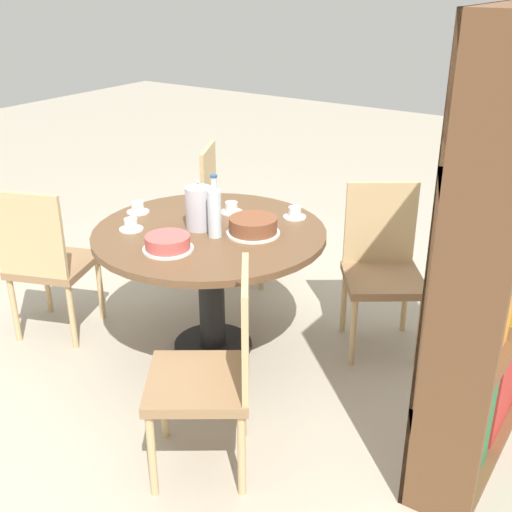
% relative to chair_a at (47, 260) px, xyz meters
% --- Properties ---
extents(ground_plane, '(14.00, 14.00, 0.00)m').
position_rel_chair_a_xyz_m(ground_plane, '(-0.40, 0.86, -0.48)').
color(ground_plane, '#B2A893').
extents(dining_table, '(1.24, 1.24, 0.72)m').
position_rel_chair_a_xyz_m(dining_table, '(-0.40, 0.86, 0.10)').
color(dining_table, black).
rests_on(dining_table, ground_plane).
extents(chair_a, '(0.54, 0.54, 0.92)m').
position_rel_chair_a_xyz_m(chair_a, '(0.00, 0.00, 0.00)').
color(chair_a, tan).
rests_on(chair_a, ground_plane).
extents(chair_b, '(0.58, 0.58, 0.92)m').
position_rel_chair_a_xyz_m(chair_b, '(0.35, 1.45, 0.00)').
color(chair_b, tan).
rests_on(chair_b, ground_plane).
extents(chair_c, '(0.58, 0.58, 0.92)m').
position_rel_chair_a_xyz_m(chair_c, '(-0.99, 1.60, 0.00)').
color(chair_c, tan).
rests_on(chair_c, ground_plane).
extents(chair_d, '(0.56, 0.56, 0.92)m').
position_rel_chair_a_xyz_m(chair_d, '(-1.22, 0.38, 0.00)').
color(chair_d, tan).
rests_on(chair_d, ground_plane).
extents(bookshelf, '(0.90, 0.28, 1.88)m').
position_rel_chair_a_xyz_m(bookshelf, '(-0.32, 2.32, 0.41)').
color(bookshelf, brown).
rests_on(bookshelf, ground_plane).
extents(coffee_pot, '(0.14, 0.14, 0.27)m').
position_rel_chair_a_xyz_m(coffee_pot, '(-0.39, 0.80, 0.36)').
color(coffee_pot, silver).
rests_on(coffee_pot, dining_table).
extents(water_bottle, '(0.07, 0.07, 0.33)m').
position_rel_chair_a_xyz_m(water_bottle, '(-0.35, 0.94, 0.37)').
color(water_bottle, silver).
rests_on(water_bottle, dining_table).
extents(cake_main, '(0.28, 0.28, 0.09)m').
position_rel_chair_a_xyz_m(cake_main, '(-0.48, 1.08, 0.28)').
color(cake_main, white).
rests_on(cake_main, dining_table).
extents(cake_second, '(0.25, 0.25, 0.08)m').
position_rel_chair_a_xyz_m(cake_second, '(-0.08, 0.85, 0.28)').
color(cake_second, white).
rests_on(cake_second, dining_table).
extents(cup_a, '(0.13, 0.13, 0.06)m').
position_rel_chair_a_xyz_m(cup_a, '(-0.68, 0.80, 0.26)').
color(cup_a, silver).
rests_on(cup_a, dining_table).
extents(cup_b, '(0.13, 0.13, 0.06)m').
position_rel_chair_a_xyz_m(cup_b, '(-0.39, 0.36, 0.26)').
color(cup_b, silver).
rests_on(cup_b, dining_table).
extents(cup_c, '(0.13, 0.13, 0.06)m').
position_rel_chair_a_xyz_m(cup_c, '(-0.17, 0.51, 0.26)').
color(cup_c, silver).
rests_on(cup_c, dining_table).
extents(cup_d, '(0.13, 0.13, 0.06)m').
position_rel_chair_a_xyz_m(cup_d, '(-0.81, 1.14, 0.26)').
color(cup_d, silver).
rests_on(cup_d, dining_table).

